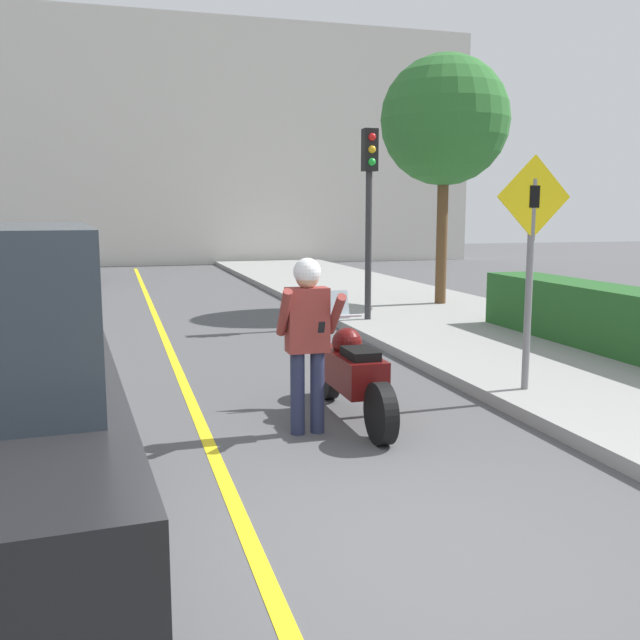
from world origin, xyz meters
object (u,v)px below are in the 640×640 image
Objects in this scene: person_biker at (308,327)px; street_tree at (445,121)px; motorcycle at (351,372)px; traffic_light at (369,188)px; parked_car_grey at (19,270)px; parked_car_black at (48,254)px; crossing_sign at (531,251)px.

person_biker is 9.83m from street_tree.
motorcycle is 1.34× the size of person_biker.
motorcycle is 0.88m from person_biker.
person_biker is 6.79m from traffic_light.
traffic_light reaches higher than parked_car_grey.
motorcycle is 0.55× the size of parked_car_black.
motorcycle is 0.55× the size of parked_car_grey.
parked_car_grey is (-3.79, 10.58, -0.20)m from person_biker.
crossing_sign is at bearing -68.69° from parked_car_black.
parked_car_grey and parked_car_black have the same top height.
person_biker is at bearing -123.48° from street_tree.
parked_car_grey is (-4.36, 10.22, 0.36)m from motorcycle.
traffic_light is at bearing -59.11° from parked_car_black.
crossing_sign reaches higher than parked_car_grey.
crossing_sign is at bearing -91.08° from traffic_light.
motorcycle is at bearing 32.51° from person_biker.
parked_car_black is at bearing 89.14° from parked_car_grey.
street_tree is 13.07m from parked_car_black.
parked_car_grey is at bearing 122.68° from crossing_sign.
parked_car_grey is at bearing 162.79° from street_tree.
street_tree is 1.27× the size of parked_car_grey.
traffic_light reaches higher than parked_car_black.
crossing_sign reaches higher than parked_car_black.
crossing_sign is (2.13, 0.10, 1.23)m from motorcycle.
traffic_light reaches higher than person_biker.
street_tree is (2.46, 7.34, 2.34)m from crossing_sign.
person_biker is at bearing -77.64° from parked_car_black.
traffic_light is at bearing 68.34° from motorcycle.
person_biker is 2.82m from crossing_sign.
street_tree reaches higher than person_biker.
traffic_light is 12.78m from parked_car_black.
crossing_sign is at bearing -108.53° from street_tree.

